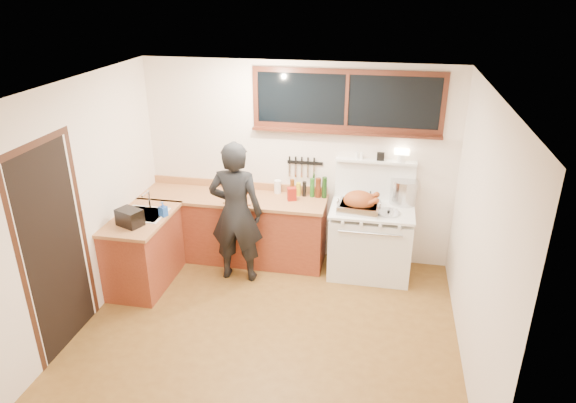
% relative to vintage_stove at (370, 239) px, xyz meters
% --- Properties ---
extents(ground_plane, '(4.00, 3.50, 0.02)m').
position_rel_vintage_stove_xyz_m(ground_plane, '(-1.00, -1.41, -0.48)').
color(ground_plane, brown).
extents(room_shell, '(4.10, 3.60, 2.65)m').
position_rel_vintage_stove_xyz_m(room_shell, '(-1.00, -1.41, 1.18)').
color(room_shell, '#F1E0D1').
rests_on(room_shell, ground).
extents(counter_back, '(2.44, 0.64, 1.00)m').
position_rel_vintage_stove_xyz_m(counter_back, '(-1.80, 0.04, -0.01)').
color(counter_back, maroon).
rests_on(counter_back, ground).
extents(counter_left, '(0.64, 1.09, 0.90)m').
position_rel_vintage_stove_xyz_m(counter_left, '(-2.70, -0.79, -0.02)').
color(counter_left, maroon).
rests_on(counter_left, ground).
extents(sink_unit, '(0.50, 0.45, 0.37)m').
position_rel_vintage_stove_xyz_m(sink_unit, '(-2.68, -0.71, 0.38)').
color(sink_unit, white).
rests_on(sink_unit, counter_left).
extents(vintage_stove, '(1.02, 0.74, 1.59)m').
position_rel_vintage_stove_xyz_m(vintage_stove, '(0.00, 0.00, 0.00)').
color(vintage_stove, white).
rests_on(vintage_stove, ground).
extents(back_window, '(2.32, 0.13, 0.77)m').
position_rel_vintage_stove_xyz_m(back_window, '(-0.40, 0.31, 1.60)').
color(back_window, black).
rests_on(back_window, room_shell).
extents(left_doorway, '(0.02, 1.04, 2.17)m').
position_rel_vintage_stove_xyz_m(left_doorway, '(-2.99, -1.96, 0.62)').
color(left_doorway, black).
rests_on(left_doorway, ground).
extents(knife_strip, '(0.46, 0.03, 0.28)m').
position_rel_vintage_stove_xyz_m(knife_strip, '(-0.92, 0.32, 0.84)').
color(knife_strip, black).
rests_on(knife_strip, room_shell).
extents(man, '(0.66, 0.45, 1.79)m').
position_rel_vintage_stove_xyz_m(man, '(-1.62, -0.44, 0.43)').
color(man, black).
rests_on(man, ground).
extents(soap_bottle, '(0.11, 0.11, 0.18)m').
position_rel_vintage_stove_xyz_m(soap_bottle, '(-2.43, -0.71, 0.52)').
color(soap_bottle, '#224EAB').
rests_on(soap_bottle, counter_left).
extents(toaster, '(0.33, 0.29, 0.20)m').
position_rel_vintage_stove_xyz_m(toaster, '(-2.70, -1.01, 0.53)').
color(toaster, black).
rests_on(toaster, counter_left).
extents(cutting_board, '(0.36, 0.27, 0.13)m').
position_rel_vintage_stove_xyz_m(cutting_board, '(-1.67, -0.09, 0.48)').
color(cutting_board, '#AE7345').
rests_on(cutting_board, counter_back).
extents(roast_turkey, '(0.53, 0.40, 0.26)m').
position_rel_vintage_stove_xyz_m(roast_turkey, '(-0.16, -0.12, 0.54)').
color(roast_turkey, silver).
rests_on(roast_turkey, vintage_stove).
extents(stockpot, '(0.44, 0.44, 0.31)m').
position_rel_vintage_stove_xyz_m(stockpot, '(0.36, 0.24, 0.59)').
color(stockpot, silver).
rests_on(stockpot, vintage_stove).
extents(saucepan, '(0.16, 0.27, 0.11)m').
position_rel_vintage_stove_xyz_m(saucepan, '(-0.03, 0.11, 0.49)').
color(saucepan, silver).
rests_on(saucepan, vintage_stove).
extents(pot_lid, '(0.35, 0.35, 0.04)m').
position_rel_vintage_stove_xyz_m(pot_lid, '(0.19, -0.12, 0.44)').
color(pot_lid, silver).
rests_on(pot_lid, vintage_stove).
extents(coffee_tin, '(0.13, 0.12, 0.17)m').
position_rel_vintage_stove_xyz_m(coffee_tin, '(-1.02, 0.06, 0.52)').
color(coffee_tin, maroon).
rests_on(coffee_tin, counter_back).
extents(pitcher, '(0.10, 0.10, 0.17)m').
position_rel_vintage_stove_xyz_m(pitcher, '(-1.25, 0.26, 0.52)').
color(pitcher, white).
rests_on(pitcher, counter_back).
extents(bottle_cluster, '(0.48, 0.07, 0.28)m').
position_rel_vintage_stove_xyz_m(bottle_cluster, '(-0.80, 0.22, 0.55)').
color(bottle_cluster, black).
rests_on(bottle_cluster, counter_back).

